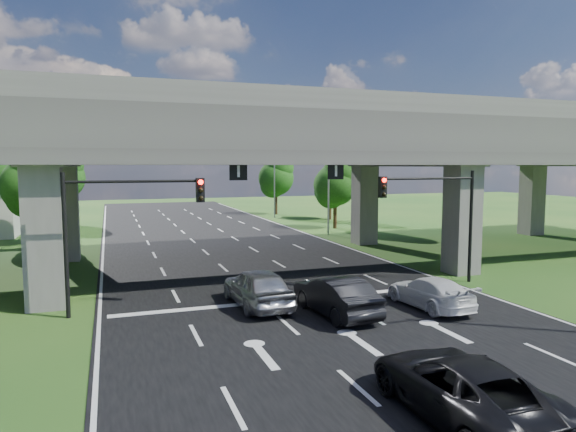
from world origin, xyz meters
TOP-DOWN VIEW (x-y plane):
  - ground at (0.00, 0.00)m, footprint 160.00×160.00m
  - road at (0.00, 10.00)m, footprint 18.00×120.00m
  - overpass at (0.00, 12.00)m, footprint 80.00×15.00m
  - signal_right at (7.82, 3.94)m, footprint 5.76×0.54m
  - signal_left at (-7.82, 3.94)m, footprint 5.76×0.54m
  - streetlight_far at (10.10, 24.00)m, footprint 3.38×0.25m
  - streetlight_beyond at (10.10, 40.00)m, footprint 3.38×0.25m
  - tree_left_near at (-13.95, 26.00)m, footprint 4.50×4.50m
  - tree_left_mid at (-16.95, 34.00)m, footprint 3.91×3.90m
  - tree_left_far at (-12.95, 42.00)m, footprint 4.80×4.80m
  - tree_right_near at (13.05, 28.00)m, footprint 4.20×4.20m
  - tree_right_mid at (16.05, 36.00)m, footprint 3.91×3.90m
  - tree_right_far at (12.05, 44.00)m, footprint 4.50×4.50m
  - car_silver at (-2.16, 3.00)m, footprint 2.33×5.17m
  - car_dark at (0.55, 0.66)m, footprint 2.15×5.05m
  - car_white at (4.94, 0.32)m, footprint 2.13×4.73m
  - car_trailing at (-0.18, -8.40)m, footprint 2.68×5.65m

SIDE VIEW (x-z plane):
  - ground at x=0.00m, z-range 0.00..0.00m
  - road at x=0.00m, z-range 0.00..0.03m
  - car_white at x=4.94m, z-range 0.03..1.38m
  - car_trailing at x=-0.18m, z-range 0.03..1.59m
  - car_dark at x=0.55m, z-range 0.03..1.65m
  - car_silver at x=-2.16m, z-range 0.03..1.75m
  - tree_left_mid at x=-16.95m, z-range 0.79..7.55m
  - tree_right_mid at x=16.05m, z-range 0.79..7.55m
  - signal_right at x=7.82m, z-range 1.19..7.19m
  - signal_left at x=-7.82m, z-range 1.19..7.19m
  - tree_right_near at x=13.05m, z-range 0.86..8.14m
  - tree_left_near at x=-13.95m, z-range 0.92..8.72m
  - tree_right_far at x=12.05m, z-range 0.92..8.72m
  - tree_left_far at x=-12.95m, z-range 0.98..9.30m
  - streetlight_far at x=10.10m, z-range 0.85..10.85m
  - streetlight_beyond at x=10.10m, z-range 0.85..10.85m
  - overpass at x=0.00m, z-range 2.92..12.92m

